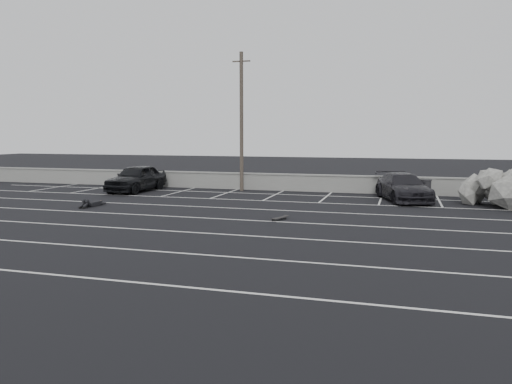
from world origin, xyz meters
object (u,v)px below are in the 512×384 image
(trash_bin, at_px, (426,188))
(person, at_px, (95,202))
(car_left, at_px, (136,178))
(car_right, at_px, (403,187))
(skateboard, at_px, (279,218))
(utility_pole, at_px, (242,121))

(trash_bin, bearing_deg, person, -152.38)
(car_left, height_order, car_right, car_left)
(car_right, height_order, skateboard, car_right)
(utility_pole, xyz_separation_m, person, (-4.87, -8.35, -4.08))
(car_left, bearing_deg, utility_pole, 21.68)
(trash_bin, xyz_separation_m, skateboard, (-6.07, -9.69, -0.42))
(car_right, distance_m, trash_bin, 2.29)
(utility_pole, height_order, skateboard, utility_pole)
(trash_bin, xyz_separation_m, person, (-15.76, -8.24, -0.29))
(car_left, distance_m, car_right, 15.80)
(utility_pole, bearing_deg, car_right, -11.90)
(utility_pole, distance_m, skateboard, 11.70)
(car_left, distance_m, trash_bin, 17.14)
(person, bearing_deg, utility_pole, 60.76)
(car_left, relative_size, car_right, 0.97)
(car_left, xyz_separation_m, skateboard, (10.94, -7.62, -0.74))
(car_left, xyz_separation_m, trash_bin, (17.01, 2.07, -0.32))
(car_right, bearing_deg, trash_bin, 40.15)
(car_left, xyz_separation_m, person, (1.26, -6.17, -0.61))
(car_right, distance_m, person, 15.86)
(utility_pole, height_order, person, utility_pole)
(car_left, relative_size, utility_pole, 0.57)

